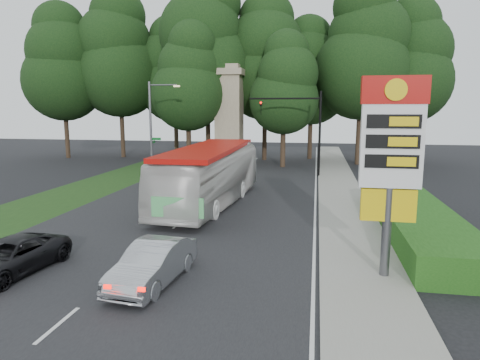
% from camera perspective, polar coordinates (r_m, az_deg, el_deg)
% --- Properties ---
extents(ground, '(120.00, 120.00, 0.00)m').
position_cam_1_polar(ground, '(15.54, -16.93, -12.87)').
color(ground, black).
rests_on(ground, ground).
extents(road_surface, '(14.00, 80.00, 0.02)m').
position_cam_1_polar(road_surface, '(26.28, -5.01, -3.22)').
color(road_surface, black).
rests_on(road_surface, ground).
extents(sidewalk_right, '(3.00, 80.00, 0.12)m').
position_cam_1_polar(sidewalk_right, '(25.45, 13.84, -3.78)').
color(sidewalk_right, gray).
rests_on(sidewalk_right, ground).
extents(grass_verge_left, '(5.00, 50.00, 0.02)m').
position_cam_1_polar(grass_verge_left, '(35.24, -17.48, -0.34)').
color(grass_verge_left, '#193814').
rests_on(grass_verge_left, ground).
extents(hedge, '(3.00, 14.00, 1.20)m').
position_cam_1_polar(hedge, '(21.89, 22.43, -4.96)').
color(hedge, '#1C4C14').
rests_on(hedge, ground).
extents(gas_station_pylon, '(2.10, 0.45, 6.85)m').
position_cam_1_polar(gas_station_pylon, '(14.98, 19.53, 3.75)').
color(gas_station_pylon, '#59595E').
rests_on(gas_station_pylon, ground).
extents(traffic_signal_mast, '(6.10, 0.35, 7.20)m').
position_cam_1_polar(traffic_signal_mast, '(36.75, 8.55, 7.70)').
color(traffic_signal_mast, black).
rests_on(traffic_signal_mast, ground).
extents(streetlight_signs, '(2.75, 0.98, 8.00)m').
position_cam_1_polar(streetlight_signs, '(37.38, -11.52, 7.29)').
color(streetlight_signs, '#59595E').
rests_on(streetlight_signs, ground).
extents(monument, '(3.00, 3.00, 10.05)m').
position_cam_1_polar(monument, '(43.62, -1.44, 8.66)').
color(monument, gray).
rests_on(monument, ground).
extents(tree_far_west, '(8.96, 8.96, 17.60)m').
position_cam_1_polar(tree_far_west, '(54.23, -22.63, 14.04)').
color(tree_far_west, '#2D2116').
rests_on(tree_far_west, ground).
extents(tree_west_mid, '(9.80, 9.80, 19.25)m').
position_cam_1_polar(tree_west_mid, '(53.19, -15.84, 15.59)').
color(tree_west_mid, '#2D2116').
rests_on(tree_west_mid, ground).
extents(tree_west_near, '(8.40, 8.40, 16.50)m').
position_cam_1_polar(tree_west_near, '(52.64, -8.70, 14.07)').
color(tree_west_near, '#2D2116').
rests_on(tree_west_near, ground).
extents(tree_center_left, '(10.08, 10.08, 19.80)m').
position_cam_1_polar(tree_center_left, '(47.61, -4.42, 17.06)').
color(tree_center_left, '#2D2116').
rests_on(tree_center_left, ground).
extents(tree_center_right, '(9.24, 9.24, 18.15)m').
position_cam_1_polar(tree_center_right, '(48.35, 3.39, 15.76)').
color(tree_center_right, '#2D2116').
rests_on(tree_center_right, ground).
extents(tree_east_near, '(8.12, 8.12, 15.95)m').
position_cam_1_polar(tree_east_near, '(49.87, 9.54, 13.92)').
color(tree_east_near, '#2D2116').
rests_on(tree_east_near, ground).
extents(tree_east_mid, '(9.52, 9.52, 18.70)m').
position_cam_1_polar(tree_east_mid, '(46.25, 15.99, 16.12)').
color(tree_east_mid, '#2D2116').
rests_on(tree_east_mid, ground).
extents(tree_far_east, '(8.68, 8.68, 17.05)m').
position_cam_1_polar(tree_far_east, '(48.82, 21.73, 14.27)').
color(tree_far_east, '#2D2116').
rests_on(tree_far_east, ground).
extents(tree_monument_left, '(7.28, 7.28, 14.30)m').
position_cam_1_polar(tree_monument_left, '(43.72, -7.02, 13.28)').
color(tree_monument_left, '#2D2116').
rests_on(tree_monument_left, ground).
extents(tree_monument_right, '(6.72, 6.72, 13.20)m').
position_cam_1_polar(tree_monument_right, '(42.40, 5.88, 12.51)').
color(tree_monument_right, '#2D2116').
rests_on(tree_monument_right, ground).
extents(transit_bus, '(3.88, 12.87, 3.54)m').
position_cam_1_polar(transit_bus, '(25.80, -4.02, 0.52)').
color(transit_bus, silver).
rests_on(transit_bus, ground).
extents(sedan_silver, '(1.91, 4.39, 1.40)m').
position_cam_1_polar(sedan_silver, '(14.82, -11.53, -10.85)').
color(sedan_silver, '#ABADB2').
rests_on(sedan_silver, ground).
extents(suv_charcoal, '(2.60, 4.71, 1.25)m').
position_cam_1_polar(suv_charcoal, '(17.39, -28.34, -9.01)').
color(suv_charcoal, black).
rests_on(suv_charcoal, ground).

